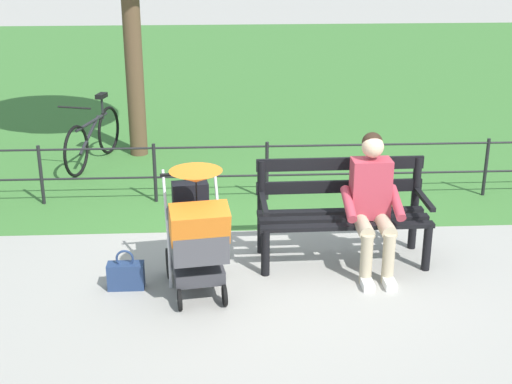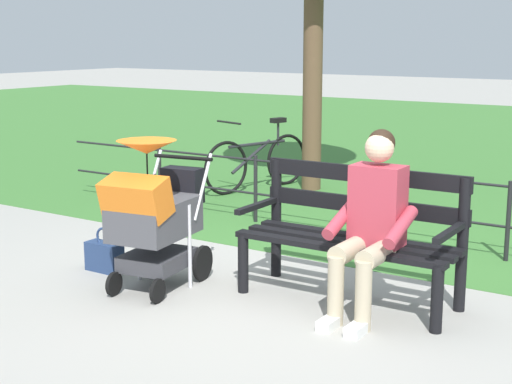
{
  "view_description": "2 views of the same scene",
  "coord_description": "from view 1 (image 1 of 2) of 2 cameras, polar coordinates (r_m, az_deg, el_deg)",
  "views": [
    {
      "loc": [
        0.55,
        6.15,
        3.06
      ],
      "look_at": [
        0.23,
        0.14,
        0.79
      ],
      "focal_mm": 50.65,
      "sensor_mm": 36.0,
      "label": 1
    },
    {
      "loc": [
        -2.96,
        4.76,
        1.89
      ],
      "look_at": [
        0.16,
        0.02,
        0.74
      ],
      "focal_mm": 53.75,
      "sensor_mm": 36.0,
      "label": 2
    }
  ],
  "objects": [
    {
      "name": "ground_plane",
      "position": [
        6.89,
        1.82,
        -5.7
      ],
      "size": [
        60.0,
        60.0,
        0.0
      ],
      "primitive_type": "plane",
      "color": "#9E9B93"
    },
    {
      "name": "grass_lawn",
      "position": [
        15.27,
        -0.98,
        9.13
      ],
      "size": [
        40.0,
        16.0,
        0.01
      ],
      "primitive_type": "cube",
      "color": "#3D7533",
      "rests_on": "ground"
    },
    {
      "name": "park_bench",
      "position": [
        6.85,
        6.8,
        -1.17
      ],
      "size": [
        1.61,
        0.62,
        0.96
      ],
      "color": "black",
      "rests_on": "ground"
    },
    {
      "name": "person_on_bench",
      "position": [
        6.64,
        9.18,
        -0.63
      ],
      "size": [
        0.54,
        0.74,
        1.28
      ],
      "color": "tan",
      "rests_on": "ground"
    },
    {
      "name": "stroller",
      "position": [
        6.16,
        -4.72,
        -2.99
      ],
      "size": [
        0.62,
        0.94,
        1.15
      ],
      "color": "black",
      "rests_on": "ground"
    },
    {
      "name": "handbag",
      "position": [
        6.51,
        -10.24,
        -6.47
      ],
      "size": [
        0.32,
        0.14,
        0.37
      ],
      "color": "navy",
      "rests_on": "ground"
    },
    {
      "name": "park_fence",
      "position": [
        8.31,
        2.78,
        2.15
      ],
      "size": [
        7.73,
        0.04,
        0.7
      ],
      "color": "black",
      "rests_on": "ground"
    },
    {
      "name": "bicycle",
      "position": [
        9.82,
        -12.73,
        4.22
      ],
      "size": [
        0.59,
        1.61,
        0.89
      ],
      "color": "black",
      "rests_on": "ground"
    }
  ]
}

